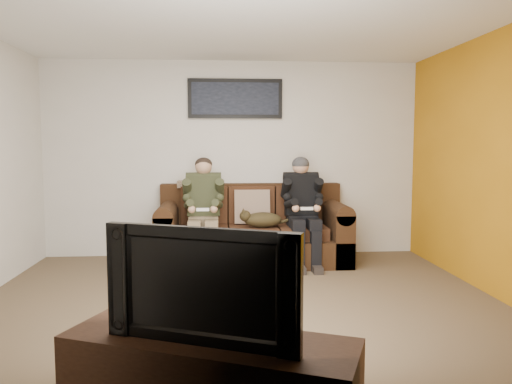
{
  "coord_description": "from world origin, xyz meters",
  "views": [
    {
      "loc": [
        -0.19,
        -4.48,
        1.49
      ],
      "look_at": [
        0.23,
        1.2,
        0.95
      ],
      "focal_mm": 35.0,
      "sensor_mm": 36.0,
      "label": 1
    }
  ],
  "objects": [
    {
      "name": "ceiling",
      "position": [
        0.0,
        0.0,
        2.6
      ],
      "size": [
        5.0,
        5.0,
        0.0
      ],
      "primitive_type": "plane",
      "rotation": [
        3.14,
        0.0,
        0.0
      ],
      "color": "silver",
      "rests_on": "ground"
    },
    {
      "name": "tv_stand",
      "position": [
        -0.25,
        -1.95,
        0.24
      ],
      "size": [
        1.62,
        1.06,
        0.49
      ],
      "primitive_type": "cube",
      "rotation": [
        0.0,
        0.0,
        -0.4
      ],
      "color": "#311C10",
      "rests_on": "ground"
    },
    {
      "name": "cat",
      "position": [
        0.33,
        1.56,
        0.58
      ],
      "size": [
        0.66,
        0.26,
        0.24
      ],
      "color": "#3E3218",
      "rests_on": "sofa"
    },
    {
      "name": "accent_wall_right",
      "position": [
        2.49,
        0.0,
        1.3
      ],
      "size": [
        0.0,
        4.5,
        4.5
      ],
      "primitive_type": "plane",
      "rotation": [
        1.57,
        0.0,
        -1.57
      ],
      "color": "#BB7812",
      "rests_on": "ground"
    },
    {
      "name": "wall_right",
      "position": [
        2.5,
        0.0,
        1.3
      ],
      "size": [
        0.0,
        4.5,
        4.5
      ],
      "primitive_type": "plane",
      "rotation": [
        1.57,
        0.0,
        -1.57
      ],
      "color": "beige",
      "rests_on": "ground"
    },
    {
      "name": "person_left",
      "position": [
        -0.38,
        1.63,
        0.76
      ],
      "size": [
        0.51,
        0.87,
        1.33
      ],
      "color": "#7B684C",
      "rests_on": "sofa"
    },
    {
      "name": "person_right",
      "position": [
        0.85,
        1.64,
        0.76
      ],
      "size": [
        0.51,
        0.86,
        1.34
      ],
      "color": "black",
      "rests_on": "sofa"
    },
    {
      "name": "throw_blanket",
      "position": [
        -0.49,
        2.13,
        0.97
      ],
      "size": [
        0.49,
        0.24,
        0.09
      ],
      "primitive_type": "cube",
      "color": "gray",
      "rests_on": "sofa"
    },
    {
      "name": "floor",
      "position": [
        0.0,
        0.0,
        0.0
      ],
      "size": [
        5.0,
        5.0,
        0.0
      ],
      "primitive_type": "plane",
      "color": "brown",
      "rests_on": "ground"
    },
    {
      "name": "wall_back",
      "position": [
        0.0,
        2.25,
        1.3
      ],
      "size": [
        5.0,
        0.0,
        5.0
      ],
      "primitive_type": "plane",
      "rotation": [
        1.57,
        0.0,
        0.0
      ],
      "color": "beige",
      "rests_on": "ground"
    },
    {
      "name": "framed_poster",
      "position": [
        0.03,
        2.22,
        2.1
      ],
      "size": [
        1.25,
        0.05,
        0.52
      ],
      "color": "black",
      "rests_on": "wall_back"
    },
    {
      "name": "wall_front",
      "position": [
        0.0,
        -2.25,
        1.3
      ],
      "size": [
        5.0,
        0.0,
        5.0
      ],
      "primitive_type": "plane",
      "rotation": [
        -1.57,
        0.0,
        0.0
      ],
      "color": "beige",
      "rests_on": "ground"
    },
    {
      "name": "throw_pillow",
      "position": [
        0.23,
        1.88,
        0.69
      ],
      "size": [
        0.45,
        0.22,
        0.45
      ],
      "primitive_type": "cube",
      "rotation": [
        -0.21,
        0.0,
        0.0
      ],
      "color": "#846A57",
      "rests_on": "sofa"
    },
    {
      "name": "sofa",
      "position": [
        0.23,
        1.84,
        0.37
      ],
      "size": [
        2.38,
        1.03,
        0.97
      ],
      "color": "#321D0F",
      "rests_on": "ground"
    },
    {
      "name": "television",
      "position": [
        -0.25,
        -1.95,
        0.79
      ],
      "size": [
        1.01,
        0.53,
        0.6
      ],
      "primitive_type": "imported",
      "rotation": [
        0.0,
        0.0,
        -0.4
      ],
      "color": "black",
      "rests_on": "tv_stand"
    }
  ]
}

